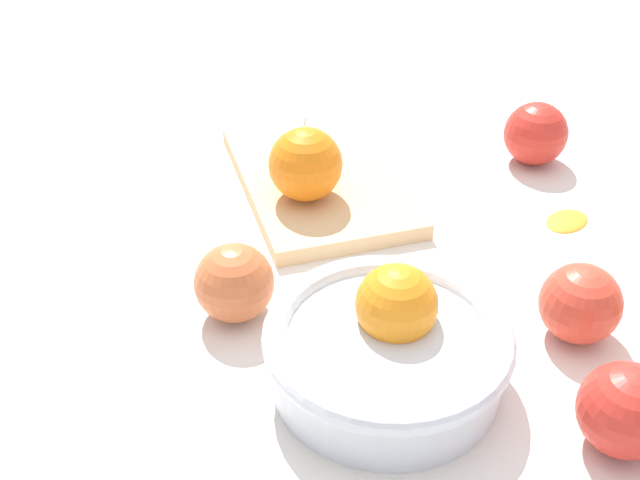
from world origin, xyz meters
TOP-DOWN VIEW (x-y plane):
  - ground_plane at (0.00, 0.00)m, footprint 2.40×2.40m
  - bowl at (-0.14, 0.09)m, footprint 0.19×0.19m
  - cutting_board at (0.15, 0.07)m, footprint 0.26×0.17m
  - orange_on_board at (0.11, 0.09)m, footprint 0.08×0.08m
  - knife at (0.21, 0.08)m, footprint 0.15×0.07m
  - apple_front_left at (-0.24, -0.06)m, footprint 0.07×0.07m
  - apple_front_left_2 at (-0.13, -0.08)m, footprint 0.07×0.07m
  - apple_front_right at (0.15, -0.18)m, footprint 0.07×0.07m
  - apple_back_left at (-0.03, 0.19)m, footprint 0.07×0.07m
  - citrus_peel at (0.02, -0.16)m, footprint 0.06×0.06m

SIDE VIEW (x-z plane):
  - ground_plane at x=0.00m, z-range 0.00..0.00m
  - citrus_peel at x=0.02m, z-range 0.00..0.01m
  - cutting_board at x=0.15m, z-range 0.00..0.02m
  - knife at x=0.21m, z-range 0.02..0.03m
  - apple_front_left_2 at x=-0.13m, z-range 0.00..0.07m
  - apple_back_left at x=-0.03m, z-range 0.00..0.07m
  - apple_front_left at x=-0.24m, z-range 0.00..0.07m
  - bowl at x=-0.14m, z-range -0.01..0.08m
  - apple_front_right at x=0.15m, z-range 0.00..0.07m
  - orange_on_board at x=0.11m, z-range 0.02..0.09m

